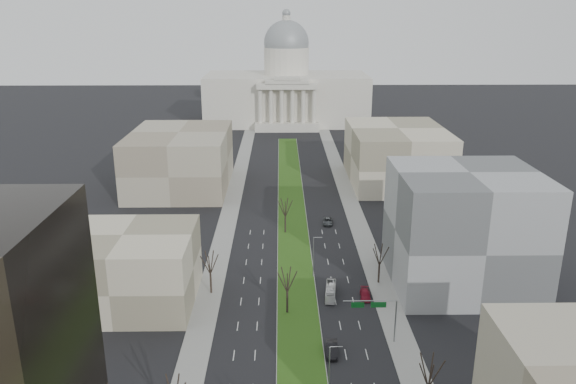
{
  "coord_description": "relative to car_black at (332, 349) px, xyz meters",
  "views": [
    {
      "loc": [
        -3.16,
        -13.28,
        54.17
      ],
      "look_at": [
        -1.39,
        113.91,
        12.97
      ],
      "focal_mm": 35.0,
      "sensor_mm": 36.0,
      "label": 1
    }
  ],
  "objects": [
    {
      "name": "ground",
      "position": [
        -5.2,
        53.16,
        -0.86
      ],
      "size": [
        600.0,
        600.0,
        0.0
      ],
      "primitive_type": "plane",
      "color": "black",
      "rests_on": "ground"
    },
    {
      "name": "median",
      "position": [
        -5.2,
        52.15,
        -0.76
      ],
      "size": [
        8.0,
        222.03,
        0.2
      ],
      "color": "#999993",
      "rests_on": "ground"
    },
    {
      "name": "sidewalk_left",
      "position": [
        -22.7,
        28.16,
        -0.79
      ],
      "size": [
        5.0,
        330.0,
        0.15
      ],
      "primitive_type": "cube",
      "color": "gray",
      "rests_on": "ground"
    },
    {
      "name": "sidewalk_right",
      "position": [
        12.3,
        28.16,
        -0.79
      ],
      "size": [
        5.0,
        330.0,
        0.15
      ],
      "primitive_type": "cube",
      "color": "gray",
      "rests_on": "ground"
    },
    {
      "name": "capitol",
      "position": [
        -5.2,
        202.75,
        15.44
      ],
      "size": [
        80.0,
        46.0,
        55.0
      ],
      "color": "beige",
      "rests_on": "ground"
    },
    {
      "name": "building_beige_left",
      "position": [
        -38.2,
        18.16,
        6.14
      ],
      "size": [
        26.0,
        22.0,
        14.0
      ],
      "primitive_type": "cube",
      "color": "gray",
      "rests_on": "ground"
    },
    {
      "name": "building_grey_right",
      "position": [
        28.8,
        25.16,
        11.14
      ],
      "size": [
        28.0,
        26.0,
        24.0
      ],
      "primitive_type": "cube",
      "color": "slate",
      "rests_on": "ground"
    },
    {
      "name": "building_far_left",
      "position": [
        -40.2,
        93.16,
        8.14
      ],
      "size": [
        30.0,
        40.0,
        18.0
      ],
      "primitive_type": "cube",
      "color": "gray",
      "rests_on": "ground"
    },
    {
      "name": "building_far_right",
      "position": [
        29.8,
        98.16,
        8.14
      ],
      "size": [
        30.0,
        40.0,
        18.0
      ],
      "primitive_type": "cube",
      "color": "gray",
      "rests_on": "ground"
    },
    {
      "name": "tree_left_far",
      "position": [
        -22.4,
        21.16,
        5.98
      ],
      "size": [
        5.28,
        5.28,
        9.5
      ],
      "color": "black",
      "rests_on": "ground"
    },
    {
      "name": "tree_right_mid",
      "position": [
        12.0,
        -14.84,
        6.29
      ],
      "size": [
        5.52,
        5.52,
        9.94
      ],
      "color": "black",
      "rests_on": "ground"
    },
    {
      "name": "tree_right_far",
      "position": [
        12.0,
        25.16,
        5.67
      ],
      "size": [
        5.04,
        5.04,
        9.07
      ],
      "color": "black",
      "rests_on": "ground"
    },
    {
      "name": "tree_median_b",
      "position": [
        -7.2,
        13.16,
        6.14
      ],
      "size": [
        5.4,
        5.4,
        9.72
      ],
      "color": "black",
      "rests_on": "ground"
    },
    {
      "name": "tree_median_c",
      "position": [
        -7.2,
        53.16,
        6.14
      ],
      "size": [
        5.4,
        5.4,
        9.72
      ],
      "color": "black",
      "rests_on": "ground"
    },
    {
      "name": "streetlamp_median_b",
      "position": [
        -1.44,
        -11.84,
        3.95
      ],
      "size": [
        1.9,
        0.2,
        9.16
      ],
      "color": "gray",
      "rests_on": "ground"
    },
    {
      "name": "streetlamp_median_c",
      "position": [
        -1.44,
        28.16,
        3.95
      ],
      "size": [
        1.9,
        0.2,
        9.16
      ],
      "color": "gray",
      "rests_on": "ground"
    },
    {
      "name": "mast_arm_signs",
      "position": [
        8.29,
        3.19,
        5.25
      ],
      "size": [
        9.12,
        0.24,
        8.09
      ],
      "color": "gray",
      "rests_on": "ground"
    },
    {
      "name": "car_black",
      "position": [
        0.0,
        0.0,
        0.0
      ],
      "size": [
        2.14,
        5.33,
        1.72
      ],
      "primitive_type": "imported",
      "rotation": [
        0.0,
        0.0,
        -0.06
      ],
      "color": "black",
      "rests_on": "ground"
    },
    {
      "name": "car_red",
      "position": [
        8.3,
        18.85,
        -0.16
      ],
      "size": [
        2.37,
        5.02,
        1.41
      ],
      "primitive_type": "imported",
      "rotation": [
        0.0,
        0.0,
        -0.08
      ],
      "color": "maroon",
      "rests_on": "ground"
    },
    {
      "name": "car_grey_far",
      "position": [
        4.21,
        59.36,
        -0.12
      ],
      "size": [
        2.95,
        5.56,
        1.49
      ],
      "primitive_type": "imported",
      "rotation": [
        0.0,
        0.0,
        -0.09
      ],
      "color": "#4E5155",
      "rests_on": "ground"
    },
    {
      "name": "box_van",
      "position": [
        1.51,
        19.64,
        0.25
      ],
      "size": [
        2.83,
        8.15,
        2.22
      ],
      "primitive_type": "imported",
      "rotation": [
        0.0,
        0.0,
        -0.12
      ],
      "color": "white",
      "rests_on": "ground"
    }
  ]
}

